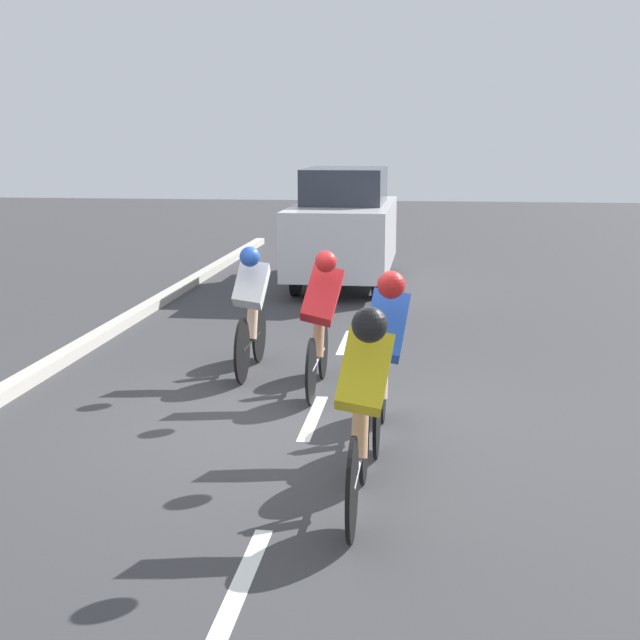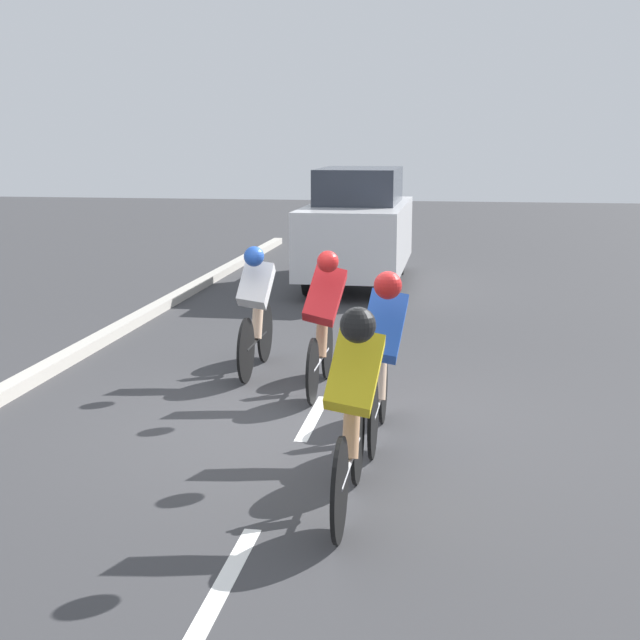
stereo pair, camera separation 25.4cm
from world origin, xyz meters
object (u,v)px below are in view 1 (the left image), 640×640
at_px(cyclist_yellow, 363,403).
at_px(cyclist_blue, 385,350).
at_px(cyclist_red, 321,317).
at_px(cyclist_white, 251,307).
at_px(support_car, 344,226).

bearing_deg(cyclist_yellow, cyclist_blue, -92.38).
height_order(cyclist_blue, cyclist_red, cyclist_blue).
bearing_deg(cyclist_white, support_car, -93.60).
xyz_separation_m(cyclist_red, cyclist_yellow, (-0.67, 3.00, 0.01)).
distance_m(cyclist_yellow, support_car, 10.15).
relative_size(cyclist_white, cyclist_blue, 1.04).
bearing_deg(cyclist_red, cyclist_blue, 116.83).
height_order(cyclist_red, cyclist_yellow, cyclist_yellow).
bearing_deg(cyclist_blue, cyclist_white, -52.76).
bearing_deg(cyclist_blue, support_car, -82.05).
xyz_separation_m(cyclist_white, support_car, (-0.40, -6.43, 0.28)).
distance_m(cyclist_white, support_car, 6.45).
distance_m(cyclist_white, cyclist_yellow, 3.96).
xyz_separation_m(cyclist_blue, cyclist_red, (0.73, -1.45, -0.02)).
bearing_deg(support_car, cyclist_yellow, 96.38).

